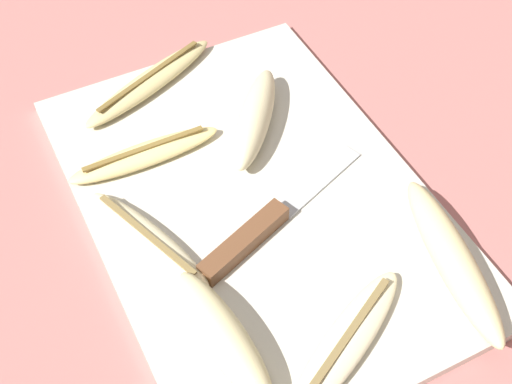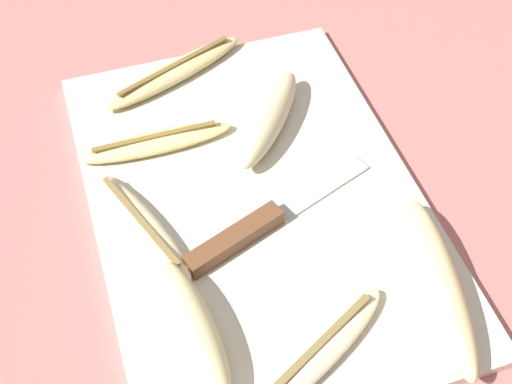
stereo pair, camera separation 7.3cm
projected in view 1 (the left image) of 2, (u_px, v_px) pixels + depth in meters
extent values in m
plane|color=#B76B66|center=(256.00, 205.00, 0.74)|extent=(4.00, 4.00, 0.00)
cube|color=beige|center=(256.00, 202.00, 0.74)|extent=(0.49, 0.33, 0.01)
cube|color=brown|center=(244.00, 241.00, 0.69)|extent=(0.06, 0.11, 0.02)
cube|color=#B7BABF|center=(318.00, 180.00, 0.75)|extent=(0.06, 0.12, 0.00)
ellipsoid|color=beige|center=(255.00, 118.00, 0.78)|extent=(0.14, 0.12, 0.04)
ellipsoid|color=beige|center=(453.00, 259.00, 0.67)|extent=(0.20, 0.07, 0.03)
ellipsoid|color=beige|center=(223.00, 336.00, 0.61)|extent=(0.15, 0.05, 0.04)
ellipsoid|color=beige|center=(346.00, 341.00, 0.62)|extent=(0.12, 0.17, 0.02)
cube|color=olive|center=(347.00, 336.00, 0.61)|extent=(0.07, 0.13, 0.00)
ellipsoid|color=#EDD689|center=(145.00, 155.00, 0.76)|extent=(0.03, 0.17, 0.02)
cube|color=olive|center=(144.00, 148.00, 0.75)|extent=(0.01, 0.14, 0.00)
ellipsoid|color=#DBC684|center=(150.00, 82.00, 0.83)|extent=(0.11, 0.19, 0.02)
cube|color=brown|center=(149.00, 75.00, 0.83)|extent=(0.07, 0.15, 0.00)
ellipsoid|color=beige|center=(148.00, 240.00, 0.69)|extent=(0.17, 0.09, 0.02)
cube|color=olive|center=(146.00, 234.00, 0.68)|extent=(0.13, 0.05, 0.00)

